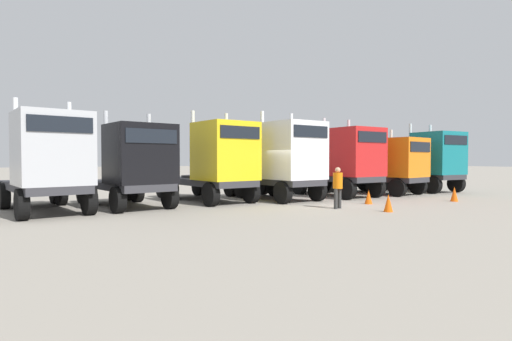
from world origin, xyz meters
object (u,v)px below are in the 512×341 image
object	(u,v)px
semi_truck_red	(345,161)
traffic_cone_mid	(369,197)
semi_truck_orange	(390,165)
traffic_cone_near	(454,194)
semi_truck_silver	(49,162)
semi_truck_yellow	(218,161)
traffic_cone_far	(388,203)
semi_truck_teal	(430,161)
semi_truck_white	(287,160)
visitor_in_hivis	(338,185)
semi_truck_black	(134,165)

from	to	relation	value
semi_truck_red	traffic_cone_mid	world-z (taller)	semi_truck_red
semi_truck_orange	traffic_cone_near	world-z (taller)	semi_truck_orange
semi_truck_silver	semi_truck_yellow	distance (m)	7.27
semi_truck_orange	traffic_cone_far	size ratio (longest dim) A/B	9.07
semi_truck_silver	semi_truck_yellow	bearing A→B (deg)	85.15
semi_truck_silver	semi_truck_teal	bearing A→B (deg)	80.27
semi_truck_red	traffic_cone_far	bearing A→B (deg)	-30.56
semi_truck_white	traffic_cone_far	world-z (taller)	semi_truck_white
semi_truck_red	semi_truck_orange	size ratio (longest dim) A/B	1.00
semi_truck_red	semi_truck_orange	bearing A→B (deg)	85.27
semi_truck_white	semi_truck_orange	size ratio (longest dim) A/B	0.95
semi_truck_silver	semi_truck_orange	xyz separation A→B (m)	(17.96, 0.23, -0.29)
semi_truck_silver	visitor_in_hivis	size ratio (longest dim) A/B	3.90
traffic_cone_mid	semi_truck_red	bearing A→B (deg)	67.09
visitor_in_hivis	semi_truck_yellow	bearing A→B (deg)	20.43
semi_truck_black	traffic_cone_far	xyz separation A→B (m)	(8.63, -5.82, -1.47)
visitor_in_hivis	traffic_cone_near	bearing A→B (deg)	-110.89
semi_truck_teal	visitor_in_hivis	size ratio (longest dim) A/B	3.38
traffic_cone_mid	traffic_cone_far	bearing A→B (deg)	-117.86
semi_truck_teal	semi_truck_silver	bearing A→B (deg)	-89.88
semi_truck_orange	traffic_cone_near	distance (m)	4.62
semi_truck_red	traffic_cone_near	bearing A→B (deg)	30.37
semi_truck_silver	traffic_cone_far	world-z (taller)	semi_truck_silver
semi_truck_silver	semi_truck_teal	xyz separation A→B (m)	(21.63, 0.42, -0.03)
traffic_cone_far	semi_truck_red	bearing A→B (deg)	64.90
semi_truck_black	traffic_cone_mid	xyz separation A→B (m)	(9.94, -3.34, -1.50)
semi_truck_white	semi_truck_orange	distance (m)	7.36
semi_truck_black	semi_truck_white	size ratio (longest dim) A/B	1.01
semi_truck_yellow	traffic_cone_far	xyz separation A→B (m)	(4.62, -6.31, -1.62)
semi_truck_silver	traffic_cone_mid	distance (m)	13.61
visitor_in_hivis	traffic_cone_far	xyz separation A→B (m)	(1.08, -1.78, -0.66)
semi_truck_yellow	traffic_cone_far	distance (m)	7.99
semi_truck_red	semi_truck_orange	xyz separation A→B (m)	(3.43, 0.04, -0.26)
semi_truck_black	traffic_cone_near	bearing A→B (deg)	62.05
semi_truck_white	semi_truck_orange	bearing A→B (deg)	84.40
semi_truck_white	semi_truck_teal	size ratio (longest dim) A/B	1.03
semi_truck_yellow	traffic_cone_near	world-z (taller)	semi_truck_yellow
semi_truck_red	semi_truck_teal	xyz separation A→B (m)	(7.10, 0.24, 0.01)
semi_truck_black	visitor_in_hivis	xyz separation A→B (m)	(7.54, -4.05, -0.81)
visitor_in_hivis	traffic_cone_mid	size ratio (longest dim) A/B	2.71
semi_truck_teal	traffic_cone_far	bearing A→B (deg)	-59.61
semi_truck_teal	traffic_cone_far	world-z (taller)	semi_truck_teal
semi_truck_black	visitor_in_hivis	size ratio (longest dim) A/B	3.53
semi_truck_black	semi_truck_yellow	bearing A→B (deg)	86.12
semi_truck_black	semi_truck_teal	xyz separation A→B (m)	(18.42, 0.15, 0.15)
visitor_in_hivis	semi_truck_red	bearing A→B (deg)	-61.07
semi_truck_black	semi_truck_white	xyz separation A→B (m)	(7.40, -0.28, 0.20)
semi_truck_yellow	semi_truck_teal	xyz separation A→B (m)	(14.41, -0.34, -0.01)
semi_truck_silver	semi_truck_white	xyz separation A→B (m)	(10.62, -0.01, 0.03)
semi_truck_silver	semi_truck_white	size ratio (longest dim) A/B	1.12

